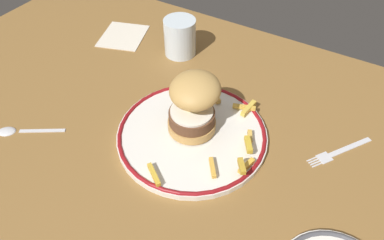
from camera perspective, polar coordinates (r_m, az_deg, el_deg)
The scene contains 8 objects.
ground_plane at distance 68.93cm, azimuth 0.11°, elevation -5.72°, with size 145.35×90.79×4.00cm, color olive.
dinner_plate at distance 68.83cm, azimuth 0.00°, elevation -2.21°, with size 28.98×28.98×1.60cm.
burger at distance 65.34cm, azimuth 0.23°, elevation 2.55°, with size 10.40×11.24×11.67cm.
fries_pile at distance 68.77cm, azimuth 4.32°, elevation -0.56°, with size 22.89×27.34×2.75cm.
water_glass at distance 88.82cm, azimuth -1.93°, elevation 12.76°, with size 7.74×7.74×9.07cm.
fork at distance 72.16cm, azimuth 22.44°, elevation -4.69°, with size 9.25×12.67×0.36cm.
spoon at distance 78.40cm, azimuth -26.62°, elevation -1.48°, with size 12.17×8.51×0.90cm.
napkin at distance 98.88cm, azimuth -10.97°, elevation 13.13°, with size 10.93×12.54×0.40cm, color silver.
Camera 1 is at (22.05, -37.35, 51.57)cm, focal length 33.32 mm.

